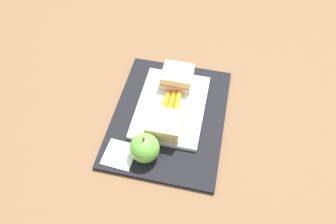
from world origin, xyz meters
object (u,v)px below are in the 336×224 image
Objects in this scene: sandwich_half_right at (164,125)px; carrot_sticks_bundle at (171,103)px; paper_napkin at (119,155)px; food_tray at (171,106)px; sandwich_half_left at (177,77)px; apple at (145,148)px.

sandwich_half_right is 0.08m from carrot_sticks_bundle.
carrot_sticks_bundle is 0.18m from paper_napkin.
food_tray is at bearing 150.88° from paper_napkin.
apple is at bearing -7.45° from sandwich_half_left.
sandwich_half_left reaches higher than paper_napkin.
sandwich_half_right reaches higher than carrot_sticks_bundle.
paper_napkin is at bearing -28.94° from carrot_sticks_bundle.
paper_napkin is at bearing -47.38° from sandwich_half_right.
carrot_sticks_bundle reaches higher than food_tray.
sandwich_half_left is at bearing 172.55° from apple.
carrot_sticks_bundle reaches higher than paper_napkin.
paper_napkin is at bearing -20.53° from sandwich_half_left.
food_tray is 0.08m from sandwich_half_right.
sandwich_half_right is at bearing 157.10° from apple.
food_tray is 0.01m from carrot_sticks_bundle.
sandwich_half_right reaches higher than paper_napkin.
food_tray is 0.18m from paper_napkin.
sandwich_half_left is 1.02× the size of carrot_sticks_bundle.
sandwich_half_left is 0.23m from apple.
sandwich_half_left is 1.00× the size of sandwich_half_right.
food_tray is at bearing 180.00° from sandwich_half_right.
apple is 1.14× the size of paper_napkin.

